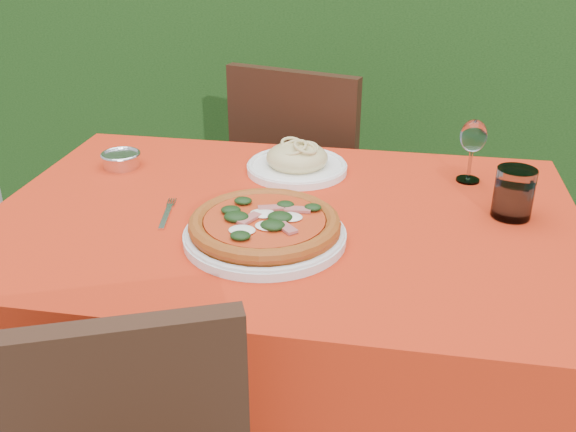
% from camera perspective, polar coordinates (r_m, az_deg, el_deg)
% --- Properties ---
extents(hedge, '(3.20, 0.55, 1.78)m').
position_cam_1_polar(hedge, '(2.81, 5.57, 17.09)').
color(hedge, black).
rests_on(hedge, ground).
extents(dining_table, '(1.26, 0.86, 0.75)m').
position_cam_1_polar(dining_table, '(1.45, -0.43, -5.17)').
color(dining_table, '#4A3118').
rests_on(dining_table, ground).
extents(chair_far, '(0.51, 0.51, 0.92)m').
position_cam_1_polar(chair_far, '(2.09, 1.52, 2.88)').
color(chair_far, black).
rests_on(chair_far, ground).
extents(pizza_plate, '(0.33, 0.33, 0.06)m').
position_cam_1_polar(pizza_plate, '(1.26, -2.08, -1.03)').
color(pizza_plate, silver).
rests_on(pizza_plate, dining_table).
extents(pasta_plate, '(0.25, 0.25, 0.07)m').
position_cam_1_polar(pasta_plate, '(1.59, 0.81, 4.85)').
color(pasta_plate, white).
rests_on(pasta_plate, dining_table).
extents(water_glass, '(0.08, 0.08, 0.11)m').
position_cam_1_polar(water_glass, '(1.43, 19.40, 1.72)').
color(water_glass, silver).
rests_on(water_glass, dining_table).
extents(wine_glass, '(0.06, 0.06, 0.15)m').
position_cam_1_polar(wine_glass, '(1.57, 16.14, 6.63)').
color(wine_glass, silver).
rests_on(wine_glass, dining_table).
extents(fork, '(0.05, 0.16, 0.00)m').
position_cam_1_polar(fork, '(1.39, -10.80, -0.03)').
color(fork, silver).
rests_on(fork, dining_table).
extents(steel_ramekin, '(0.09, 0.09, 0.03)m').
position_cam_1_polar(steel_ramekin, '(1.68, -14.60, 4.79)').
color(steel_ramekin, silver).
rests_on(steel_ramekin, dining_table).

